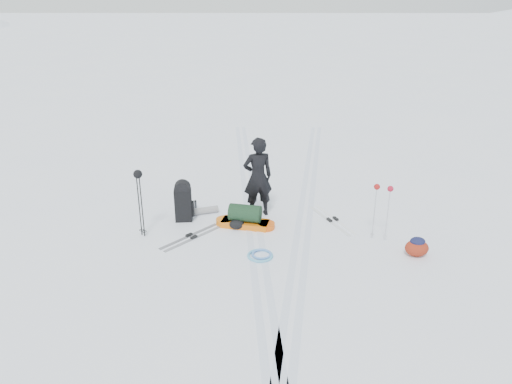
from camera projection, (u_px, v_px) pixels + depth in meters
ground at (254, 230)px, 11.43m from camera, size 200.00×200.00×0.00m
ski_tracks at (280, 213)px, 12.23m from camera, size 3.38×17.97×0.01m
skier at (258, 177)px, 11.81m from camera, size 0.81×0.64×1.95m
pulk_sled at (245, 218)px, 11.51m from camera, size 1.45×0.69×0.53m
expedition_rucksack at (186, 202)px, 11.76m from camera, size 1.00×0.71×1.00m
ski_poles_black at (138, 182)px, 10.68m from camera, size 0.20×0.19×1.56m
ski_poles_silver at (383, 194)px, 10.59m from camera, size 0.39×0.24×1.29m
touring_skis_grey at (191, 237)px, 11.06m from camera, size 1.28×1.37×0.06m
touring_skis_white at (332, 220)px, 11.85m from camera, size 0.94×1.69×0.06m
rope_coil at (261, 255)px, 10.28m from camera, size 0.64×0.64×0.07m
small_daypack at (417, 247)px, 10.25m from camera, size 0.54×0.44×0.42m
thermos_pair at (192, 205)px, 12.42m from camera, size 0.26×0.15×0.25m
stuff_sack at (237, 224)px, 11.43m from camera, size 0.38×0.30×0.22m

